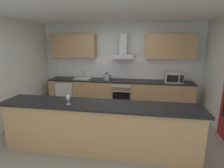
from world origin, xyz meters
name	(u,v)px	position (x,y,z in m)	size (l,w,h in m)	color
ground	(110,133)	(0.00, 0.00, -0.01)	(5.95, 4.87, 0.02)	gray
ceiling	(109,12)	(0.00, 0.00, 2.61)	(5.95, 4.87, 0.02)	white
wall_back	(121,66)	(0.00, 2.00, 1.30)	(5.95, 0.12, 2.60)	silver
wall_left	(4,74)	(-2.53, 0.00, 1.30)	(0.12, 4.87, 2.60)	silver
backsplash_tile	(120,68)	(0.00, 1.93, 1.23)	(4.21, 0.02, 0.66)	white
counter_back	(119,94)	(0.00, 1.62, 0.45)	(4.35, 0.60, 0.90)	tan
counter_island	(99,128)	(-0.06, -0.70, 0.48)	(3.65, 0.64, 0.95)	tan
upper_cabinets	(120,46)	(0.00, 1.77, 1.91)	(4.30, 0.32, 0.70)	tan
oven	(122,94)	(0.11, 1.59, 0.46)	(0.60, 0.62, 0.80)	slate
refrigerator	(68,93)	(-1.67, 1.59, 0.43)	(0.58, 0.60, 0.85)	white
microwave	(174,77)	(1.58, 1.56, 1.05)	(0.50, 0.38, 0.30)	#B7BABC
sink	(83,78)	(-1.14, 1.60, 0.93)	(0.50, 0.40, 0.26)	silver
kettle	(107,77)	(-0.37, 1.56, 1.01)	(0.29, 0.15, 0.24)	#B7BABC
range_hood	(123,50)	(0.11, 1.72, 1.79)	(0.62, 0.45, 0.72)	#B7BABC
wine_glass	(68,98)	(-0.59, -0.81, 1.07)	(0.08, 0.08, 0.18)	silver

